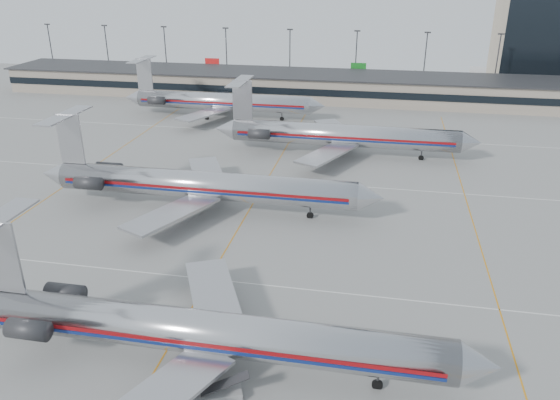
# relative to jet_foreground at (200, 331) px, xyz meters

# --- Properties ---
(ground) EXTENTS (260.00, 260.00, 0.00)m
(ground) POSITION_rel_jet_foreground_xyz_m (-3.65, 3.27, -3.50)
(ground) COLOR gray
(ground) RESTS_ON ground
(apron_markings) EXTENTS (160.00, 0.15, 0.02)m
(apron_markings) POSITION_rel_jet_foreground_xyz_m (-3.65, 13.27, -3.49)
(apron_markings) COLOR silver
(apron_markings) RESTS_ON ground
(terminal) EXTENTS (162.00, 17.00, 6.25)m
(terminal) POSITION_rel_jet_foreground_xyz_m (-3.65, 101.24, -0.34)
(terminal) COLOR gray
(terminal) RESTS_ON ground
(light_mast_row) EXTENTS (163.60, 0.40, 15.28)m
(light_mast_row) POSITION_rel_jet_foreground_xyz_m (-3.65, 115.27, 5.08)
(light_mast_row) COLOR #38383D
(light_mast_row) RESTS_ON ground
(distant_building) EXTENTS (30.00, 20.00, 25.00)m
(distant_building) POSITION_rel_jet_foreground_xyz_m (58.35, 131.27, 9.00)
(distant_building) COLOR tan
(distant_building) RESTS_ON ground
(jet_foreground) EXTENTS (46.09, 27.14, 12.07)m
(jet_foreground) POSITION_rel_jet_foreground_xyz_m (0.00, 0.00, 0.00)
(jet_foreground) COLOR #BCBCC1
(jet_foreground) RESTS_ON ground
(jet_second_row) EXTENTS (48.60, 28.62, 12.72)m
(jet_second_row) POSITION_rel_jet_foreground_xyz_m (-10.57, 30.70, 0.19)
(jet_second_row) COLOR #BCBCC1
(jet_second_row) RESTS_ON ground
(jet_third_row) EXTENTS (46.73, 28.74, 12.78)m
(jet_third_row) POSITION_rel_jet_foreground_xyz_m (6.11, 57.71, 0.21)
(jet_third_row) COLOR #BCBCC1
(jet_third_row) RESTS_ON ground
(jet_back_row) EXTENTS (45.48, 27.98, 12.44)m
(jet_back_row) POSITION_rel_jet_foreground_xyz_m (-22.12, 78.65, 0.11)
(jet_back_row) COLOR #BCBCC1
(jet_back_row) RESTS_ON ground
(belt_loader) EXTENTS (4.57, 2.61, 2.34)m
(belt_loader) POSITION_rel_jet_foreground_xyz_m (2.61, -3.60, -2.87)
(belt_loader) COLOR #959595
(belt_loader) RESTS_ON ground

